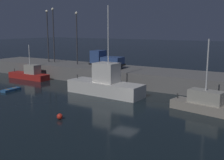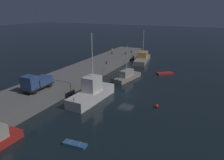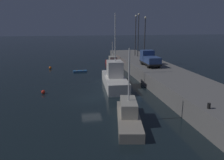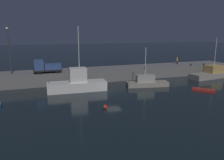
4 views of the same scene
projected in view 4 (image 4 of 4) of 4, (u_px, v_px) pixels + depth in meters
The scene contains 13 objects.
ground_plane at pixel (113, 94), 35.43m from camera, with size 320.00×320.00×0.00m, color black.
pier_quay at pixel (94, 74), 46.42m from camera, with size 67.62×7.26×2.15m.
fishing_trawler_red at pixel (77, 83), 37.26m from camera, with size 10.00×3.53×10.71m.
fishing_boat_blue at pixel (147, 82), 40.42m from camera, with size 7.88×3.40×7.11m.
fishing_boat_white at pixel (212, 73), 48.25m from camera, with size 11.40×4.47×8.60m.
rowboat_white_mid at pixel (203, 90), 37.31m from camera, with size 3.37×3.74×0.41m.
mooring_buoy_near at pixel (105, 107), 28.59m from camera, with size 0.54×0.54×0.54m, color red.
lamp_post_central at pixel (9, 47), 40.06m from camera, with size 0.44×0.44×8.52m.
utility_truck at pixel (46, 67), 41.88m from camera, with size 5.26×2.21×2.58m.
dockworker at pixel (177, 60), 53.53m from camera, with size 0.45×0.32×1.70m.
bollard_west at pixel (191, 65), 50.95m from camera, with size 0.28×0.28×0.49m, color black.
bollard_central at pixel (145, 68), 46.88m from camera, with size 0.28×0.28×0.49m, color black.
bollard_east at pixel (204, 64), 51.52m from camera, with size 0.28×0.28×0.51m, color black.
Camera 4 is at (-11.51, -32.14, 9.74)m, focal length 35.28 mm.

